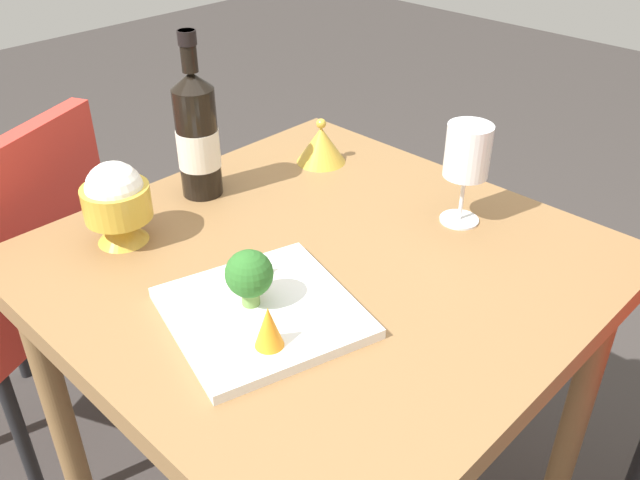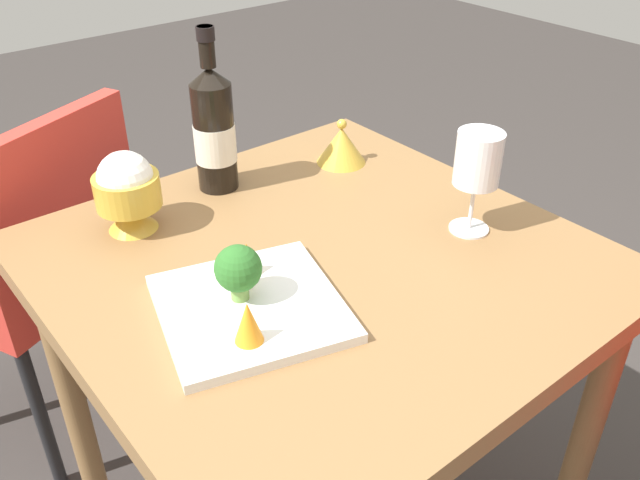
{
  "view_description": "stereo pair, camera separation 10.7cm",
  "coord_description": "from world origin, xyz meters",
  "px_view_note": "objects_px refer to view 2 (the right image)",
  "views": [
    {
      "loc": [
        0.63,
        -0.65,
        1.34
      ],
      "look_at": [
        0.0,
        0.0,
        0.77
      ],
      "focal_mm": 37.9,
      "sensor_mm": 36.0,
      "label": 1
    },
    {
      "loc": [
        0.7,
        -0.57,
        1.34
      ],
      "look_at": [
        0.0,
        0.0,
        0.77
      ],
      "focal_mm": 37.9,
      "sensor_mm": 36.0,
      "label": 2
    }
  ],
  "objects_px": {
    "chair_near_window": "(47,254)",
    "carrot_garnish_right": "(248,322)",
    "rice_bowl_lid": "(341,145)",
    "serving_plate": "(250,308)",
    "broccoli_floret": "(238,270)",
    "carrot_garnish_left": "(247,258)",
    "rice_bowl": "(127,190)",
    "wine_glass": "(478,161)",
    "wine_bottle": "(213,130)"
  },
  "relations": [
    {
      "from": "chair_near_window",
      "to": "carrot_garnish_left",
      "type": "xyz_separation_m",
      "value": [
        0.61,
        0.14,
        0.25
      ]
    },
    {
      "from": "wine_bottle",
      "to": "wine_glass",
      "type": "xyz_separation_m",
      "value": [
        0.4,
        0.25,
        0.01
      ]
    },
    {
      "from": "rice_bowl",
      "to": "carrot_garnish_right",
      "type": "bearing_deg",
      "value": -2.74
    },
    {
      "from": "serving_plate",
      "to": "broccoli_floret",
      "type": "bearing_deg",
      "value": -168.99
    },
    {
      "from": "chair_near_window",
      "to": "carrot_garnish_left",
      "type": "distance_m",
      "value": 0.67
    },
    {
      "from": "wine_bottle",
      "to": "serving_plate",
      "type": "relative_size",
      "value": 0.98
    },
    {
      "from": "rice_bowl_lid",
      "to": "wine_bottle",
      "type": "bearing_deg",
      "value": -104.83
    },
    {
      "from": "rice_bowl",
      "to": "wine_bottle",
      "type": "bearing_deg",
      "value": 101.28
    },
    {
      "from": "broccoli_floret",
      "to": "carrot_garnish_left",
      "type": "height_order",
      "value": "broccoli_floret"
    },
    {
      "from": "carrot_garnish_left",
      "to": "serving_plate",
      "type": "bearing_deg",
      "value": -31.61
    },
    {
      "from": "wine_bottle",
      "to": "wine_glass",
      "type": "bearing_deg",
      "value": 31.95
    },
    {
      "from": "rice_bowl",
      "to": "serving_plate",
      "type": "height_order",
      "value": "rice_bowl"
    },
    {
      "from": "serving_plate",
      "to": "rice_bowl_lid",
      "type": "bearing_deg",
      "value": 124.72
    },
    {
      "from": "wine_bottle",
      "to": "carrot_garnish_right",
      "type": "xyz_separation_m",
      "value": [
        0.42,
        -0.21,
        -0.07
      ]
    },
    {
      "from": "serving_plate",
      "to": "carrot_garnish_right",
      "type": "xyz_separation_m",
      "value": [
        0.07,
        -0.05,
        0.04
      ]
    },
    {
      "from": "rice_bowl",
      "to": "carrot_garnish_left",
      "type": "distance_m",
      "value": 0.26
    },
    {
      "from": "broccoli_floret",
      "to": "carrot_garnish_right",
      "type": "distance_m",
      "value": 0.1
    },
    {
      "from": "rice_bowl_lid",
      "to": "carrot_garnish_left",
      "type": "distance_m",
      "value": 0.44
    },
    {
      "from": "wine_glass",
      "to": "broccoli_floret",
      "type": "bearing_deg",
      "value": -98.97
    },
    {
      "from": "wine_glass",
      "to": "rice_bowl",
      "type": "xyz_separation_m",
      "value": [
        -0.37,
        -0.44,
        -0.05
      ]
    },
    {
      "from": "wine_bottle",
      "to": "serving_plate",
      "type": "distance_m",
      "value": 0.41
    },
    {
      "from": "chair_near_window",
      "to": "broccoli_floret",
      "type": "relative_size",
      "value": 9.91
    },
    {
      "from": "chair_near_window",
      "to": "rice_bowl_lid",
      "type": "height_order",
      "value": "chair_near_window"
    },
    {
      "from": "chair_near_window",
      "to": "carrot_garnish_right",
      "type": "height_order",
      "value": "chair_near_window"
    },
    {
      "from": "rice_bowl_lid",
      "to": "chair_near_window",
      "type": "bearing_deg",
      "value": -126.53
    },
    {
      "from": "serving_plate",
      "to": "wine_bottle",
      "type": "bearing_deg",
      "value": 155.12
    },
    {
      "from": "chair_near_window",
      "to": "serving_plate",
      "type": "xyz_separation_m",
      "value": [
        0.67,
        0.1,
        0.22
      ]
    },
    {
      "from": "chair_near_window",
      "to": "serving_plate",
      "type": "relative_size",
      "value": 2.74
    },
    {
      "from": "serving_plate",
      "to": "broccoli_floret",
      "type": "distance_m",
      "value": 0.06
    },
    {
      "from": "wine_glass",
      "to": "broccoli_floret",
      "type": "xyz_separation_m",
      "value": [
        -0.07,
        -0.42,
        -0.06
      ]
    },
    {
      "from": "chair_near_window",
      "to": "carrot_garnish_right",
      "type": "relative_size",
      "value": 13.84
    },
    {
      "from": "rice_bowl",
      "to": "rice_bowl_lid",
      "type": "bearing_deg",
      "value": 86.32
    },
    {
      "from": "rice_bowl_lid",
      "to": "carrot_garnish_left",
      "type": "height_order",
      "value": "rice_bowl_lid"
    },
    {
      "from": "wine_glass",
      "to": "carrot_garnish_right",
      "type": "bearing_deg",
      "value": -87.81
    },
    {
      "from": "chair_near_window",
      "to": "wine_glass",
      "type": "bearing_deg",
      "value": -78.72
    },
    {
      "from": "wine_glass",
      "to": "carrot_garnish_left",
      "type": "bearing_deg",
      "value": -106.55
    },
    {
      "from": "rice_bowl",
      "to": "carrot_garnish_right",
      "type": "height_order",
      "value": "rice_bowl"
    },
    {
      "from": "broccoli_floret",
      "to": "wine_glass",
      "type": "bearing_deg",
      "value": 81.03
    },
    {
      "from": "rice_bowl",
      "to": "carrot_garnish_left",
      "type": "height_order",
      "value": "rice_bowl"
    },
    {
      "from": "serving_plate",
      "to": "broccoli_floret",
      "type": "xyz_separation_m",
      "value": [
        -0.02,
        -0.0,
        0.06
      ]
    },
    {
      "from": "rice_bowl",
      "to": "broccoli_floret",
      "type": "distance_m",
      "value": 0.3
    },
    {
      "from": "wine_bottle",
      "to": "serving_plate",
      "type": "height_order",
      "value": "wine_bottle"
    },
    {
      "from": "rice_bowl_lid",
      "to": "carrot_garnish_right",
      "type": "height_order",
      "value": "rice_bowl_lid"
    },
    {
      "from": "serving_plate",
      "to": "rice_bowl",
      "type": "bearing_deg",
      "value": -175.22
    },
    {
      "from": "chair_near_window",
      "to": "carrot_garnish_right",
      "type": "distance_m",
      "value": 0.78
    },
    {
      "from": "chair_near_window",
      "to": "rice_bowl",
      "type": "xyz_separation_m",
      "value": [
        0.35,
        0.07,
        0.28
      ]
    },
    {
      "from": "rice_bowl_lid",
      "to": "wine_glass",
      "type": "bearing_deg",
      "value": -0.13
    },
    {
      "from": "serving_plate",
      "to": "carrot_garnish_left",
      "type": "xyz_separation_m",
      "value": [
        -0.07,
        0.04,
        0.03
      ]
    },
    {
      "from": "wine_bottle",
      "to": "wine_glass",
      "type": "relative_size",
      "value": 1.69
    },
    {
      "from": "chair_near_window",
      "to": "broccoli_floret",
      "type": "xyz_separation_m",
      "value": [
        0.65,
        0.09,
        0.27
      ]
    }
  ]
}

